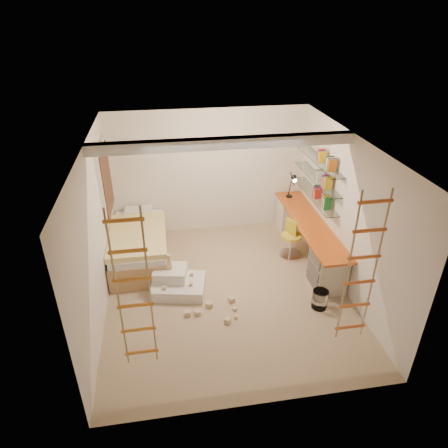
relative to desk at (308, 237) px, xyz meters
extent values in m
plane|color=#9E8266|center=(-1.72, -0.86, -0.40)|extent=(4.50, 4.50, 0.00)
cube|color=white|center=(-1.72, -0.56, 2.12)|extent=(4.00, 0.18, 0.16)
cube|color=white|center=(-3.69, 0.64, 1.15)|extent=(0.06, 1.15, 1.35)
cube|color=#4C2D1E|center=(-3.65, 0.64, 1.15)|extent=(0.02, 1.00, 1.20)
cylinder|color=white|center=(-0.30, -1.51, -0.25)|extent=(0.25, 0.25, 0.32)
cube|color=#C35216|center=(0.00, -0.03, 0.33)|extent=(0.55, 2.80, 0.04)
cube|color=beige|center=(0.00, 1.07, -0.05)|extent=(0.52, 0.55, 0.71)
cube|color=beige|center=(0.00, -1.03, -0.05)|extent=(0.52, 0.55, 0.71)
cube|color=#4C4742|center=(-0.27, -1.03, 0.21)|extent=(0.02, 0.50, 0.18)
cube|color=#4C4742|center=(-0.27, -1.03, -0.01)|extent=(0.02, 0.50, 0.18)
cube|color=#4C4742|center=(-0.27, -1.03, -0.23)|extent=(0.02, 0.50, 0.18)
cube|color=white|center=(0.15, 0.27, 0.75)|extent=(0.25, 1.80, 0.01)
cube|color=white|center=(0.15, 0.27, 1.10)|extent=(0.25, 1.80, 0.01)
cube|color=white|center=(0.15, 0.27, 1.45)|extent=(0.25, 1.80, 0.01)
cube|color=#AD7F51|center=(-3.20, 0.37, -0.18)|extent=(1.00, 2.00, 0.45)
cube|color=white|center=(-3.20, 0.37, 0.11)|extent=(0.95, 1.95, 0.12)
cube|color=yellow|center=(-3.20, 0.22, 0.22)|extent=(1.02, 1.60, 0.10)
cube|color=white|center=(-3.20, 1.17, 0.23)|extent=(0.55, 0.35, 0.12)
cylinder|color=black|center=(-0.05, 1.12, 0.36)|extent=(0.14, 0.14, 0.02)
cylinder|color=black|center=(-0.05, 1.12, 0.55)|extent=(0.02, 0.15, 0.36)
cylinder|color=black|center=(-0.05, 1.02, 0.80)|extent=(0.02, 0.27, 0.20)
cone|color=black|center=(-0.05, 0.90, 0.85)|extent=(0.12, 0.14, 0.15)
cylinder|color=#FFEABF|center=(-0.05, 0.86, 0.82)|extent=(0.08, 0.04, 0.08)
cylinder|color=gold|center=(-0.32, 0.02, 0.04)|extent=(0.52, 0.52, 0.06)
cube|color=#B19F22|center=(-0.32, 0.08, 0.22)|extent=(0.16, 0.29, 0.28)
cylinder|color=silver|center=(-0.32, 0.02, -0.16)|extent=(0.06, 0.06, 0.40)
cylinder|color=silver|center=(-0.32, 0.02, -0.38)|extent=(0.60, 0.60, 0.05)
cube|color=silver|center=(-2.53, -0.73, -0.31)|extent=(1.00, 0.84, 0.20)
cube|color=silver|center=(-2.66, -0.60, -0.11)|extent=(0.61, 0.54, 0.20)
cube|color=#CCB284|center=(-2.66, -0.60, 0.03)|extent=(0.09, 0.09, 0.08)
cube|color=#CCB284|center=(-2.66, -0.60, 0.10)|extent=(0.08, 0.08, 0.07)
cube|color=#CCB284|center=(-2.66, -0.60, 0.20)|extent=(0.07, 0.07, 0.12)
cube|color=#CCB284|center=(-2.33, -0.87, -0.18)|extent=(0.06, 0.06, 0.06)
cube|color=#CCB284|center=(-2.29, -0.61, -0.18)|extent=(0.06, 0.06, 0.06)
cube|color=#CCB284|center=(-2.77, -0.90, -0.18)|extent=(0.06, 0.06, 0.06)
cube|color=#CCB284|center=(-2.43, -1.38, -0.37)|extent=(0.07, 0.07, 0.07)
cube|color=#CCB284|center=(-1.69, -1.56, -0.37)|extent=(0.07, 0.07, 0.07)
cube|color=#CCB284|center=(-1.69, -1.16, -0.37)|extent=(0.07, 0.07, 0.07)
cube|color=#CCB284|center=(-2.07, -1.23, -0.37)|extent=(0.07, 0.07, 0.07)
cube|color=#CCB284|center=(-2.27, -1.38, -0.37)|extent=(0.07, 0.07, 0.07)
cube|color=#CCB284|center=(-1.68, -1.38, -0.37)|extent=(0.07, 0.07, 0.07)
cube|color=#CCB284|center=(-1.83, -1.64, -0.37)|extent=(0.07, 0.07, 0.07)
cube|color=#CCB284|center=(-2.40, -0.89, -0.37)|extent=(0.07, 0.07, 0.07)
cube|color=#1E722D|center=(0.15, 0.27, 0.86)|extent=(0.14, 0.64, 0.22)
cube|color=white|center=(0.15, 0.27, 1.21)|extent=(0.14, 0.70, 0.22)
cube|color=#262626|center=(0.15, 0.27, 1.56)|extent=(0.14, 0.58, 0.22)
camera|label=1|loc=(-2.63, -6.23, 3.92)|focal=32.00mm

